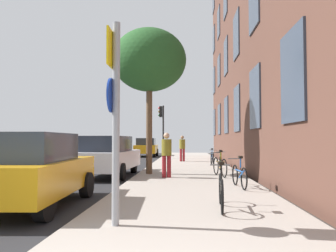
{
  "coord_description": "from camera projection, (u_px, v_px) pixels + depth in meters",
  "views": [
    {
      "loc": [
        0.92,
        -1.68,
        1.48
      ],
      "look_at": [
        0.34,
        9.76,
        1.96
      ],
      "focal_mm": 35.69,
      "sensor_mm": 36.0,
      "label": 1
    }
  ],
  "objects": [
    {
      "name": "ground_plane",
      "position": [
        119.0,
        169.0,
        16.75
      ],
      "size": [
        41.8,
        41.8,
        0.0
      ],
      "primitive_type": "plane",
      "color": "#332D28"
    },
    {
      "name": "road_asphalt",
      "position": [
        78.0,
        169.0,
        16.86
      ],
      "size": [
        7.0,
        38.0,
        0.01
      ],
      "primitive_type": "cube",
      "color": "#232326",
      "rests_on": "ground"
    },
    {
      "name": "sidewalk",
      "position": [
        189.0,
        168.0,
        16.57
      ],
      "size": [
        4.2,
        38.0,
        0.12
      ],
      "primitive_type": "cube",
      "color": "#9E9389",
      "rests_on": "ground"
    },
    {
      "name": "building_facade",
      "position": [
        242.0,
        12.0,
        16.26
      ],
      "size": [
        0.56,
        27.0,
        15.37
      ],
      "color": "#513328",
      "rests_on": "ground"
    },
    {
      "name": "sign_post",
      "position": [
        115.0,
        107.0,
        5.38
      ],
      "size": [
        0.16,
        0.6,
        3.27
      ],
      "color": "gray",
      "rests_on": "sidewalk"
    },
    {
      "name": "traffic_light",
      "position": [
        162.0,
        122.0,
        24.52
      ],
      "size": [
        0.43,
        0.24,
        3.89
      ],
      "color": "black",
      "rests_on": "sidewalk"
    },
    {
      "name": "tree_near",
      "position": [
        149.0,
        61.0,
        13.58
      ],
      "size": [
        3.01,
        3.01,
        5.89
      ],
      "color": "brown",
      "rests_on": "sidewalk"
    },
    {
      "name": "bicycle_0",
      "position": [
        221.0,
        190.0,
        6.58
      ],
      "size": [
        0.42,
        1.67,
        0.94
      ],
      "color": "black",
      "rests_on": "sidewalk"
    },
    {
      "name": "bicycle_1",
      "position": [
        239.0,
        175.0,
        9.53
      ],
      "size": [
        0.42,
        1.62,
        0.91
      ],
      "color": "black",
      "rests_on": "sidewalk"
    },
    {
      "name": "bicycle_2",
      "position": [
        220.0,
        166.0,
        12.53
      ],
      "size": [
        0.49,
        1.74,
        0.97
      ],
      "color": "black",
      "rests_on": "sidewalk"
    },
    {
      "name": "bicycle_3",
      "position": [
        220.0,
        162.0,
        15.51
      ],
      "size": [
        0.42,
        1.62,
        0.9
      ],
      "color": "black",
      "rests_on": "sidewalk"
    },
    {
      "name": "bicycle_4",
      "position": [
        212.0,
        158.0,
        18.51
      ],
      "size": [
        0.47,
        1.67,
        0.89
      ],
      "color": "black",
      "rests_on": "sidewalk"
    },
    {
      "name": "pedestrian_0",
      "position": [
        167.0,
        152.0,
        12.11
      ],
      "size": [
        0.5,
        0.5,
        1.62
      ],
      "color": "maroon",
      "rests_on": "sidewalk"
    },
    {
      "name": "pedestrian_1",
      "position": [
        182.0,
        147.0,
        21.18
      ],
      "size": [
        0.52,
        0.52,
        1.63
      ],
      "color": "maroon",
      "rests_on": "sidewalk"
    },
    {
      "name": "car_0",
      "position": [
        30.0,
        169.0,
        7.27
      ],
      "size": [
        2.08,
        4.12,
        1.62
      ],
      "color": "orange",
      "rests_on": "road_asphalt"
    },
    {
      "name": "car_1",
      "position": [
        108.0,
        156.0,
        13.42
      ],
      "size": [
        2.0,
        4.56,
        1.62
      ],
      "color": "silver",
      "rests_on": "road_asphalt"
    },
    {
      "name": "car_2",
      "position": [
        146.0,
        147.0,
        29.4
      ],
      "size": [
        1.92,
        4.18,
        1.62
      ],
      "color": "orange",
      "rests_on": "road_asphalt"
    }
  ]
}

